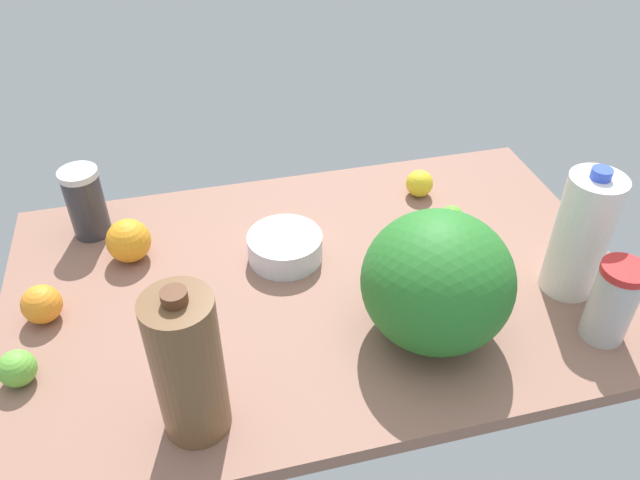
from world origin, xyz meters
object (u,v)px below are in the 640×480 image
object	(u,v)px
watermelon	(437,282)
orange_beside_bowl	(129,241)
lime_far_back	(17,368)
lime_loose	(451,218)
shaker_bottle	(86,203)
tumbler_cup	(613,302)
milk_jug	(581,235)
chocolate_milk_jug	(188,367)
orange_by_jug	(42,304)
lemon_near_front	(419,183)
mixing_bowl	(285,247)

from	to	relation	value
watermelon	orange_beside_bowl	bearing A→B (deg)	-33.51
lime_far_back	lime_loose	bearing A→B (deg)	-165.81
shaker_bottle	tumbler_cup	size ratio (longest dim) A/B	0.99
tumbler_cup	lime_loose	xyz separation A→B (cm)	(13.50, -35.19, -5.12)
milk_jug	lime_far_back	world-z (taller)	milk_jug
chocolate_milk_jug	lime_far_back	world-z (taller)	chocolate_milk_jug
orange_beside_bowl	tumbler_cup	bearing A→B (deg)	152.52
orange_by_jug	lemon_near_front	bearing A→B (deg)	-165.21
shaker_bottle	orange_by_jug	bearing A→B (deg)	73.03
mixing_bowl	tumbler_cup	world-z (taller)	tumbler_cup
milk_jug	shaker_bottle	distance (cm)	97.31
tumbler_cup	lime_far_back	world-z (taller)	tumbler_cup
orange_beside_bowl	lemon_near_front	world-z (taller)	orange_beside_bowl
shaker_bottle	tumbler_cup	world-z (taller)	tumbler_cup
mixing_bowl	watermelon	distance (cm)	34.81
milk_jug	mixing_bowl	distance (cm)	55.86
shaker_bottle	lemon_near_front	distance (cm)	72.85
tumbler_cup	lime_loose	distance (cm)	38.03
orange_beside_bowl	lime_loose	bearing A→B (deg)	174.42
mixing_bowl	lime_loose	bearing A→B (deg)	-178.56
watermelon	tumbler_cup	bearing A→B (deg)	164.81
lime_far_back	orange_beside_bowl	bearing A→B (deg)	-122.77
milk_jug	orange_by_jug	bearing A→B (deg)	-8.85
mixing_bowl	watermelon	world-z (taller)	watermelon
watermelon	mixing_bowl	bearing A→B (deg)	-51.77
watermelon	chocolate_milk_jug	bearing A→B (deg)	12.40
mixing_bowl	lemon_near_front	world-z (taller)	lemon_near_front
shaker_bottle	lime_far_back	bearing A→B (deg)	75.36
milk_jug	watermelon	world-z (taller)	milk_jug
watermelon	chocolate_milk_jug	xyz separation A→B (cm)	(41.61, 9.15, 0.99)
tumbler_cup	orange_beside_bowl	distance (cm)	90.42
watermelon	tumbler_cup	world-z (taller)	watermelon
tumbler_cup	watermelon	bearing A→B (deg)	-15.19
orange_by_jug	mixing_bowl	bearing A→B (deg)	-171.98
lime_far_back	milk_jug	bearing A→B (deg)	179.45
milk_jug	watermelon	xyz separation A→B (cm)	(29.90, 4.94, -0.44)
watermelon	chocolate_milk_jug	world-z (taller)	chocolate_milk_jug
chocolate_milk_jug	lime_loose	world-z (taller)	chocolate_milk_jug
shaker_bottle	orange_beside_bowl	xyz separation A→B (cm)	(-7.89, 10.65, -3.37)
mixing_bowl	orange_by_jug	bearing A→B (deg)	8.02
milk_jug	tumbler_cup	distance (cm)	13.65
watermelon	shaker_bottle	distance (cm)	73.92
lime_far_back	mixing_bowl	bearing A→B (deg)	-156.99
orange_beside_bowl	lime_far_back	world-z (taller)	orange_beside_bowl
shaker_bottle	chocolate_milk_jug	world-z (taller)	chocolate_milk_jug
shaker_bottle	lime_loose	world-z (taller)	shaker_bottle
orange_by_jug	lemon_near_front	xyz separation A→B (cm)	(-80.10, -21.15, -0.46)
watermelon	lime_loose	world-z (taller)	watermelon
orange_by_jug	lime_far_back	size ratio (longest dim) A/B	1.16
watermelon	lemon_near_front	bearing A→B (deg)	-108.45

